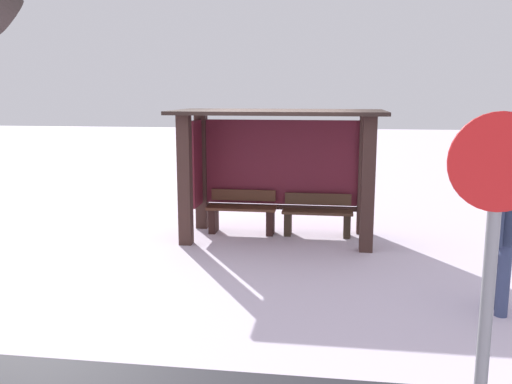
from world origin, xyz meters
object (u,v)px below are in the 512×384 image
Objects in this scene: street_sign at (487,313)px; bus_shelter at (274,152)px; bench_center_inside at (317,216)px; person_walking at (505,225)px; bench_left_inside at (242,213)px.

bus_shelter is at bearing 104.22° from street_sign.
bench_center_inside is 0.71× the size of person_walking.
bench_center_inside is 7.15m from street_sign.
bench_left_inside is 1.36m from bench_center_inside.
person_walking is at bearing -45.94° from bus_shelter.
person_walking is (2.18, -3.18, 0.69)m from bench_center_inside.
person_walking is at bearing 72.28° from street_sign.
bus_shelter is 2.84× the size of bench_center_inside.
street_sign is at bearing -75.78° from bus_shelter.
bus_shelter is 4.28m from person_walking.
bench_left_inside is 0.71× the size of person_walking.
bench_center_inside is at bearing -0.01° from bench_left_inside.
street_sign is (2.32, -6.99, 1.15)m from bench_left_inside.
person_walking is (3.54, -3.18, 0.68)m from bench_left_inside.
bench_center_inside is 0.51× the size of street_sign.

